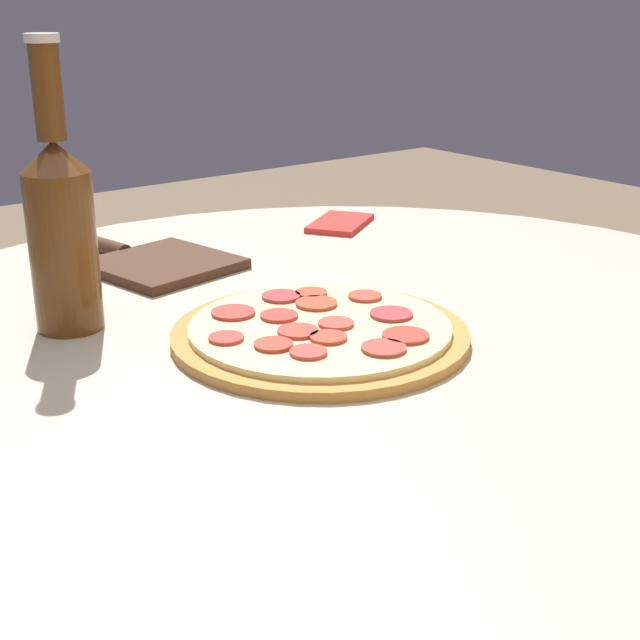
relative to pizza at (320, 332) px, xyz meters
The scene contains 5 objects.
table 0.20m from the pizza, behind, with size 1.08×1.08×0.74m.
pizza is the anchor object (origin of this frame).
beer_bottle 0.27m from the pizza, 45.27° to the right, with size 0.06×0.06×0.28m.
pizza_paddle 0.32m from the pizza, 87.64° to the right, with size 0.17×0.30×0.02m.
napkin 0.44m from the pizza, 131.51° to the right, with size 0.13×0.12×0.01m.
Camera 1 is at (0.53, 0.62, 1.05)m, focal length 50.00 mm.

